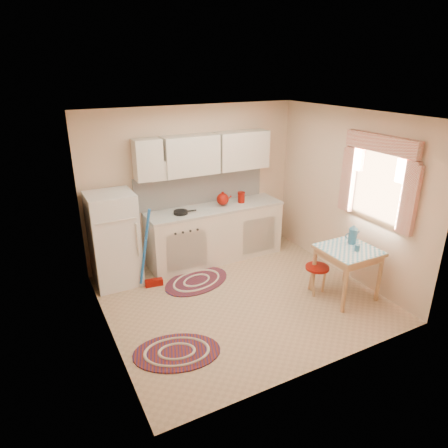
{
  "coord_description": "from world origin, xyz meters",
  "views": [
    {
      "loc": [
        -2.45,
        -4.17,
        3.04
      ],
      "look_at": [
        -0.14,
        0.25,
        1.06
      ],
      "focal_mm": 32.0,
      "sensor_mm": 36.0,
      "label": 1
    }
  ],
  "objects_px": {
    "fridge": "(114,240)",
    "base_cabinets": "(215,234)",
    "stool": "(316,280)",
    "table": "(346,273)"
  },
  "relations": [
    {
      "from": "table",
      "to": "stool",
      "type": "bearing_deg",
      "value": 142.83
    },
    {
      "from": "fridge",
      "to": "stool",
      "type": "distance_m",
      "value": 2.96
    },
    {
      "from": "fridge",
      "to": "base_cabinets",
      "type": "height_order",
      "value": "fridge"
    },
    {
      "from": "stool",
      "to": "fridge",
      "type": "bearing_deg",
      "value": 146.63
    },
    {
      "from": "base_cabinets",
      "to": "table",
      "type": "bearing_deg",
      "value": -60.0
    },
    {
      "from": "stool",
      "to": "base_cabinets",
      "type": "bearing_deg",
      "value": 115.21
    },
    {
      "from": "fridge",
      "to": "base_cabinets",
      "type": "distance_m",
      "value": 1.68
    },
    {
      "from": "table",
      "to": "stool",
      "type": "height_order",
      "value": "table"
    },
    {
      "from": "base_cabinets",
      "to": "fridge",
      "type": "bearing_deg",
      "value": -178.28
    },
    {
      "from": "fridge",
      "to": "stool",
      "type": "bearing_deg",
      "value": -33.37
    }
  ]
}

